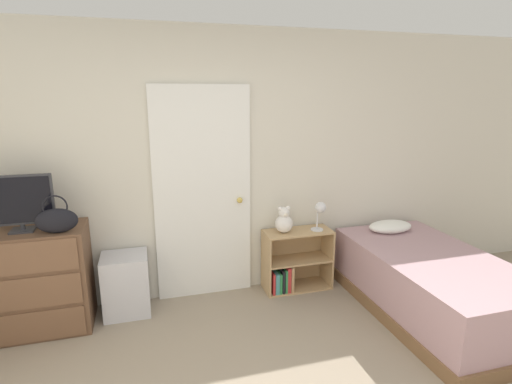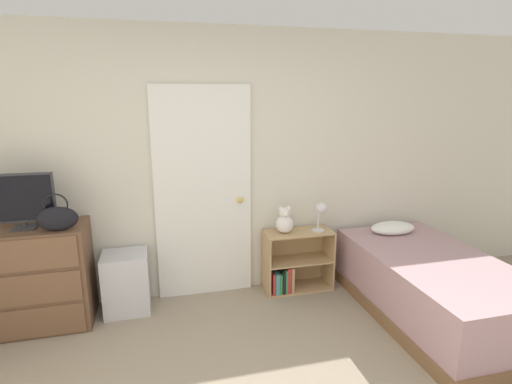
{
  "view_description": "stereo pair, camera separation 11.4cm",
  "coord_description": "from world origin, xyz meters",
  "px_view_note": "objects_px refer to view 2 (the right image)",
  "views": [
    {
      "loc": [
        -0.6,
        -1.59,
        1.95
      ],
      "look_at": [
        0.38,
        1.85,
        1.07
      ],
      "focal_mm": 28.0,
      "sensor_mm": 36.0,
      "label": 1
    },
    {
      "loc": [
        -0.49,
        -1.61,
        1.95
      ],
      "look_at": [
        0.38,
        1.85,
        1.07
      ],
      "focal_mm": 28.0,
      "sensor_mm": 36.0,
      "label": 2
    }
  ],
  "objects_px": {
    "tv": "(21,200)",
    "dresser": "(32,278)",
    "storage_bin": "(126,282)",
    "bookshelf": "(292,265)",
    "handbag": "(57,218)",
    "teddy_bear": "(285,221)",
    "desk_lamp": "(321,211)",
    "bed": "(432,286)"
  },
  "relations": [
    {
      "from": "tv",
      "to": "desk_lamp",
      "type": "bearing_deg",
      "value": 1.5
    },
    {
      "from": "handbag",
      "to": "desk_lamp",
      "type": "relative_size",
      "value": 1.06
    },
    {
      "from": "handbag",
      "to": "teddy_bear",
      "type": "xyz_separation_m",
      "value": [
        1.97,
        0.24,
        -0.26
      ]
    },
    {
      "from": "tv",
      "to": "handbag",
      "type": "distance_m",
      "value": 0.33
    },
    {
      "from": "dresser",
      "to": "bookshelf",
      "type": "height_order",
      "value": "dresser"
    },
    {
      "from": "dresser",
      "to": "storage_bin",
      "type": "relative_size",
      "value": 1.67
    },
    {
      "from": "storage_bin",
      "to": "desk_lamp",
      "type": "xyz_separation_m",
      "value": [
        1.88,
        -0.02,
        0.55
      ]
    },
    {
      "from": "bookshelf",
      "to": "teddy_bear",
      "type": "distance_m",
      "value": 0.49
    },
    {
      "from": "tv",
      "to": "bookshelf",
      "type": "xyz_separation_m",
      "value": [
        2.34,
        0.12,
        -0.87
      ]
    },
    {
      "from": "tv",
      "to": "teddy_bear",
      "type": "relative_size",
      "value": 1.87
    },
    {
      "from": "dresser",
      "to": "storage_bin",
      "type": "xyz_separation_m",
      "value": [
        0.75,
        0.06,
        -0.17
      ]
    },
    {
      "from": "bookshelf",
      "to": "storage_bin",
      "type": "bearing_deg",
      "value": -178.84
    },
    {
      "from": "bookshelf",
      "to": "bed",
      "type": "xyz_separation_m",
      "value": [
        1.04,
        -0.79,
        0.03
      ]
    },
    {
      "from": "desk_lamp",
      "to": "tv",
      "type": "bearing_deg",
      "value": -178.5
    },
    {
      "from": "handbag",
      "to": "bed",
      "type": "bearing_deg",
      "value": -9.83
    },
    {
      "from": "handbag",
      "to": "desk_lamp",
      "type": "xyz_separation_m",
      "value": [
        2.34,
        0.2,
        -0.17
      ]
    },
    {
      "from": "teddy_bear",
      "to": "tv",
      "type": "bearing_deg",
      "value": -177.13
    },
    {
      "from": "tv",
      "to": "handbag",
      "type": "height_order",
      "value": "tv"
    },
    {
      "from": "handbag",
      "to": "storage_bin",
      "type": "distance_m",
      "value": 0.88
    },
    {
      "from": "desk_lamp",
      "to": "bed",
      "type": "xyz_separation_m",
      "value": [
        0.77,
        -0.73,
        -0.55
      ]
    },
    {
      "from": "dresser",
      "to": "bed",
      "type": "height_order",
      "value": "dresser"
    },
    {
      "from": "tv",
      "to": "desk_lamp",
      "type": "xyz_separation_m",
      "value": [
        2.61,
        0.07,
        -0.3
      ]
    },
    {
      "from": "handbag",
      "to": "bed",
      "type": "distance_m",
      "value": 3.23
    },
    {
      "from": "tv",
      "to": "storage_bin",
      "type": "xyz_separation_m",
      "value": [
        0.73,
        0.09,
        -0.85
      ]
    },
    {
      "from": "storage_bin",
      "to": "desk_lamp",
      "type": "bearing_deg",
      "value": -0.57
    },
    {
      "from": "teddy_bear",
      "to": "bookshelf",
      "type": "bearing_deg",
      "value": 4.34
    },
    {
      "from": "teddy_bear",
      "to": "bed",
      "type": "height_order",
      "value": "teddy_bear"
    },
    {
      "from": "dresser",
      "to": "desk_lamp",
      "type": "height_order",
      "value": "desk_lamp"
    },
    {
      "from": "teddy_bear",
      "to": "bed",
      "type": "xyz_separation_m",
      "value": [
        1.14,
        -0.78,
        -0.45
      ]
    },
    {
      "from": "tv",
      "to": "dresser",
      "type": "bearing_deg",
      "value": 116.11
    },
    {
      "from": "dresser",
      "to": "teddy_bear",
      "type": "xyz_separation_m",
      "value": [
        2.26,
        0.09,
        0.29
      ]
    },
    {
      "from": "dresser",
      "to": "bookshelf",
      "type": "xyz_separation_m",
      "value": [
        2.35,
        0.1,
        -0.19
      ]
    },
    {
      "from": "teddy_bear",
      "to": "desk_lamp",
      "type": "distance_m",
      "value": 0.38
    },
    {
      "from": "storage_bin",
      "to": "bookshelf",
      "type": "xyz_separation_m",
      "value": [
        1.61,
        0.03,
        -0.02
      ]
    },
    {
      "from": "teddy_bear",
      "to": "storage_bin",
      "type": "bearing_deg",
      "value": -179.03
    },
    {
      "from": "storage_bin",
      "to": "teddy_bear",
      "type": "xyz_separation_m",
      "value": [
        1.52,
        0.03,
        0.45
      ]
    },
    {
      "from": "tv",
      "to": "handbag",
      "type": "bearing_deg",
      "value": -24.6
    },
    {
      "from": "handbag",
      "to": "storage_bin",
      "type": "bearing_deg",
      "value": 25.06
    },
    {
      "from": "dresser",
      "to": "desk_lamp",
      "type": "distance_m",
      "value": 2.65
    },
    {
      "from": "handbag",
      "to": "bookshelf",
      "type": "distance_m",
      "value": 2.21
    },
    {
      "from": "dresser",
      "to": "handbag",
      "type": "bearing_deg",
      "value": -27.38
    },
    {
      "from": "bookshelf",
      "to": "teddy_bear",
      "type": "relative_size",
      "value": 2.55
    }
  ]
}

